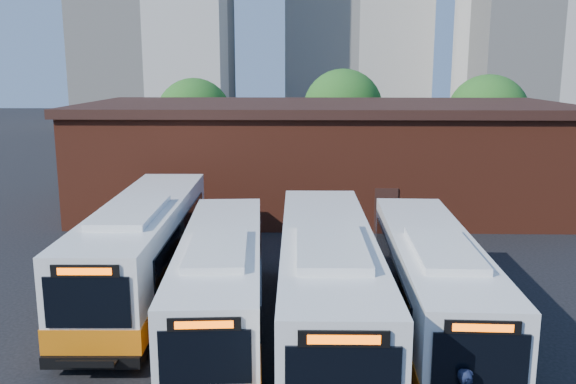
{
  "coord_description": "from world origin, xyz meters",
  "views": [
    {
      "loc": [
        -1.32,
        -16.72,
        8.52
      ],
      "look_at": [
        -1.9,
        7.31,
        3.56
      ],
      "focal_mm": 38.0,
      "sensor_mm": 36.0,
      "label": 1
    }
  ],
  "objects_px": {
    "bus_west": "(144,251)",
    "bus_east": "(432,288)",
    "bus_midwest": "(222,287)",
    "bus_mideast": "(327,290)"
  },
  "relations": [
    {
      "from": "bus_west",
      "to": "bus_mideast",
      "type": "xyz_separation_m",
      "value": [
        6.76,
        -4.0,
        0.01
      ]
    },
    {
      "from": "bus_west",
      "to": "bus_mideast",
      "type": "relative_size",
      "value": 1.0
    },
    {
      "from": "bus_west",
      "to": "bus_east",
      "type": "height_order",
      "value": "bus_west"
    },
    {
      "from": "bus_mideast",
      "to": "bus_midwest",
      "type": "bearing_deg",
      "value": 168.16
    },
    {
      "from": "bus_midwest",
      "to": "bus_mideast",
      "type": "relative_size",
      "value": 0.9
    },
    {
      "from": "bus_mideast",
      "to": "bus_east",
      "type": "height_order",
      "value": "bus_mideast"
    },
    {
      "from": "bus_midwest",
      "to": "bus_mideast",
      "type": "distance_m",
      "value": 3.46
    },
    {
      "from": "bus_west",
      "to": "bus_midwest",
      "type": "xyz_separation_m",
      "value": [
        3.37,
        -3.32,
        -0.16
      ]
    },
    {
      "from": "bus_mideast",
      "to": "bus_west",
      "type": "bearing_deg",
      "value": 148.87
    },
    {
      "from": "bus_midwest",
      "to": "bus_east",
      "type": "xyz_separation_m",
      "value": [
        6.78,
        -0.01,
        0.02
      ]
    }
  ]
}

